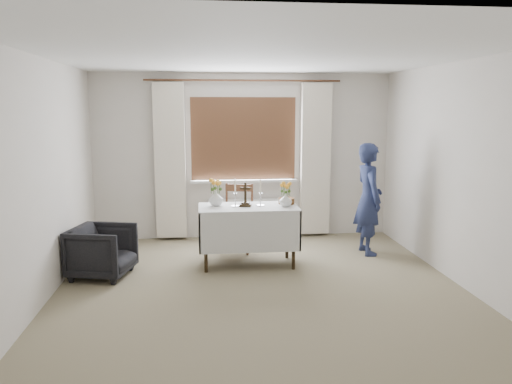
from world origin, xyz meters
TOP-DOWN VIEW (x-y plane):
  - ground at (0.00, 0.00)m, footprint 5.00×5.00m
  - altar_table at (-0.06, 1.05)m, footprint 1.24×0.64m
  - wooden_chair at (-0.16, 1.70)m, footprint 0.53×0.53m
  - armchair at (-1.82, 0.80)m, footprint 0.81×0.80m
  - person at (1.62, 1.40)m, footprint 0.39×0.57m
  - radiator at (0.00, 2.42)m, footprint 1.10×0.10m
  - wooden_cross at (-0.09, 1.06)m, footprint 0.16×0.13m
  - candlestick_left at (-0.22, 1.06)m, footprint 0.13×0.13m
  - candlestick_right at (0.10, 1.07)m, footprint 0.11×0.11m
  - flower_vase_left at (-0.46, 1.13)m, footprint 0.23×0.23m
  - flower_vase_right at (0.41, 0.99)m, footprint 0.21×0.21m
  - wicker_basket at (0.45, 1.17)m, footprint 0.26×0.26m

SIDE VIEW (x-z plane):
  - ground at x=0.00m, z-range 0.00..0.00m
  - radiator at x=0.00m, z-range 0.00..0.60m
  - armchair at x=-1.82m, z-range 0.00..0.61m
  - altar_table at x=-0.06m, z-range 0.00..0.76m
  - wooden_chair at x=-0.16m, z-range 0.00..0.93m
  - person at x=1.62m, z-range 0.00..1.52m
  - wicker_basket at x=0.45m, z-range 0.76..0.84m
  - flower_vase_right at x=0.41m, z-range 0.76..0.93m
  - flower_vase_left at x=-0.46m, z-range 0.76..0.95m
  - wooden_cross at x=-0.09m, z-range 0.76..1.07m
  - candlestick_right at x=0.10m, z-range 0.76..1.10m
  - candlestick_left at x=-0.22m, z-range 0.76..1.11m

